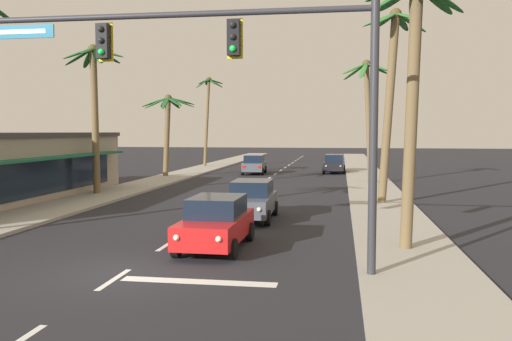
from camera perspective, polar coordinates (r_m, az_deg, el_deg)
The scene contains 15 objects.
ground_plane at distance 15.25m, azimuth -13.61°, elevation -10.36°, with size 220.00×220.00×0.00m, color #232328.
sidewalk_right at distance 33.89m, azimuth 12.41°, elevation -2.24°, with size 3.20×110.00×0.14m, color #9E998E.
sidewalk_left at distance 36.43m, azimuth -12.91°, elevation -1.81°, with size 3.20×110.00×0.14m, color #9E998E.
lane_markings at distance 34.06m, azimuth -0.01°, elevation -2.22°, with size 4.28×88.32×0.01m.
traffic_signal_mast at distance 14.28m, azimuth -1.55°, elevation 10.72°, with size 10.97×0.41×7.54m.
sedan_lead_at_stop_bar at distance 17.60m, azimuth -4.24°, elevation -5.46°, with size 1.99×4.47×1.68m.
sedan_third_in_queue at distance 23.24m, azimuth -0.45°, elevation -3.10°, with size 1.99×4.47×1.68m.
sedan_oncoming_far at distance 47.87m, azimuth -0.19°, elevation 0.65°, with size 2.12×4.52×1.68m.
sedan_parked_nearest_kerb at distance 49.64m, azimuth 8.24°, elevation 0.73°, with size 2.01×4.48×1.68m.
palm_left_second at distance 33.29m, azimuth -16.69°, elevation 7.77°, with size 3.64×3.80×8.84m.
palm_left_third at distance 44.93m, azimuth -9.27°, elevation 5.31°, with size 4.37×4.28×6.79m.
palm_left_farthest at distance 57.17m, azimuth -5.10°, elevation 7.03°, with size 2.98×3.27×9.44m.
palm_right_nearest at distance 17.51m, azimuth 16.33°, elevation 11.05°, with size 3.05×3.08×8.52m.
palm_right_second at distance 28.49m, azimuth 13.99°, elevation 9.05°, with size 3.34×3.26×9.94m.
palm_right_third at distance 39.42m, azimuth 11.72°, elevation 7.50°, with size 3.96×4.03×8.83m.
Camera 1 is at (5.71, -13.62, 3.80)m, focal length 37.97 mm.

